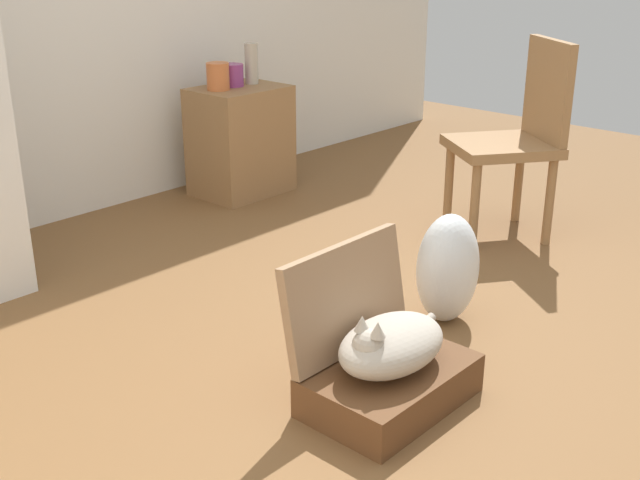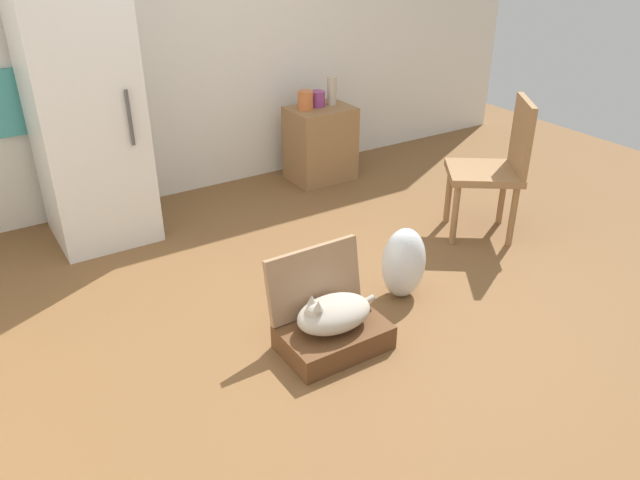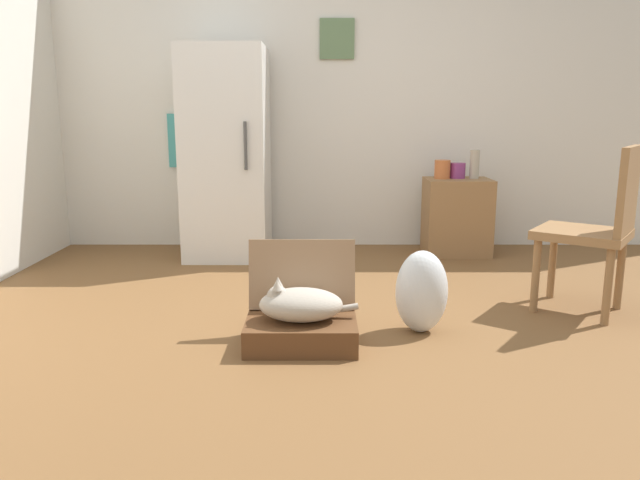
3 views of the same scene
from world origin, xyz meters
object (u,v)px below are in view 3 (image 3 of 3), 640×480
object	(u,v)px
side_table	(454,217)
chair	(595,225)
vase_short	(472,164)
plastic_bag_white	(419,291)
vase_round	(455,170)
suitcase_base	(299,333)
vase_tall	(440,169)
refrigerator	(224,154)
cat	(297,304)

from	to	relation	value
side_table	chair	xyz separation A→B (m)	(0.45, -1.50, 0.21)
vase_short	side_table	bearing A→B (deg)	-168.11
plastic_bag_white	vase_round	bearing A→B (deg)	72.68
vase_short	vase_round	world-z (taller)	vase_short
suitcase_base	chair	distance (m)	1.79
plastic_bag_white	vase_tall	size ratio (longest dim) A/B	2.96
plastic_bag_white	vase_round	size ratio (longest dim) A/B	3.53
vase_round	chair	bearing A→B (deg)	-73.86
suitcase_base	vase_round	world-z (taller)	vase_round
vase_round	chair	world-z (taller)	chair
suitcase_base	vase_short	bearing A→B (deg)	56.95
vase_short	vase_round	xyz separation A→B (m)	(-0.13, 0.02, -0.05)
refrigerator	chair	distance (m)	2.73
plastic_bag_white	vase_round	xyz separation A→B (m)	(0.58, 1.86, 0.46)
vase_tall	vase_short	size ratio (longest dim) A/B	0.65
cat	vase_round	distance (m)	2.44
cat	plastic_bag_white	bearing A→B (deg)	18.18
chair	cat	bearing A→B (deg)	-37.11
suitcase_base	refrigerator	world-z (taller)	refrigerator
suitcase_base	side_table	xyz separation A→B (m)	(1.20, 2.02, 0.24)
refrigerator	vase_short	bearing A→B (deg)	2.24
refrigerator	chair	xyz separation A→B (m)	(2.29, -1.45, -0.30)
cat	vase_round	size ratio (longest dim) A/B	3.95
suitcase_base	plastic_bag_white	world-z (taller)	plastic_bag_white
plastic_bag_white	side_table	xyz separation A→B (m)	(0.58, 1.81, 0.09)
side_table	chair	size ratio (longest dim) A/B	0.64
cat	refrigerator	bearing A→B (deg)	107.84
plastic_bag_white	vase_short	distance (m)	2.03
plastic_bag_white	side_table	bearing A→B (deg)	72.26
vase_short	chair	size ratio (longest dim) A/B	0.24
side_table	vase_short	bearing A→B (deg)	11.89
refrigerator	side_table	xyz separation A→B (m)	(1.84, 0.05, -0.51)
suitcase_base	plastic_bag_white	distance (m)	0.67
cat	vase_short	size ratio (longest dim) A/B	2.15
suitcase_base	side_table	bearing A→B (deg)	59.22
cat	side_table	size ratio (longest dim) A/B	0.80
cat	vase_round	xyz separation A→B (m)	(1.21, 2.06, 0.46)
plastic_bag_white	vase_short	world-z (taller)	vase_short
cat	plastic_bag_white	size ratio (longest dim) A/B	1.12
cat	vase_tall	bearing A→B (deg)	62.08
suitcase_base	cat	distance (m)	0.15
cat	chair	bearing A→B (deg)	17.19
plastic_bag_white	side_table	distance (m)	1.90
suitcase_base	vase_round	xyz separation A→B (m)	(1.20, 2.06, 0.61)
vase_tall	vase_short	world-z (taller)	vase_short
vase_round	side_table	bearing A→B (deg)	-90.00
side_table	chair	distance (m)	1.58
suitcase_base	plastic_bag_white	bearing A→B (deg)	18.41
refrigerator	suitcase_base	bearing A→B (deg)	-71.97
cat	vase_round	bearing A→B (deg)	59.64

